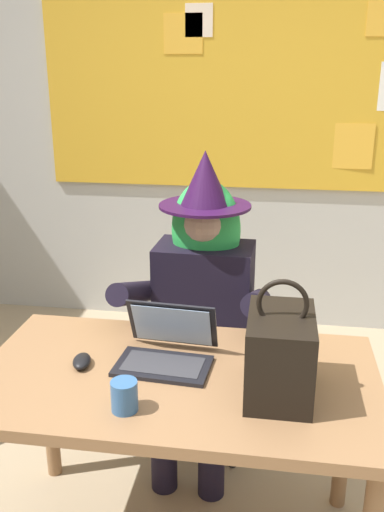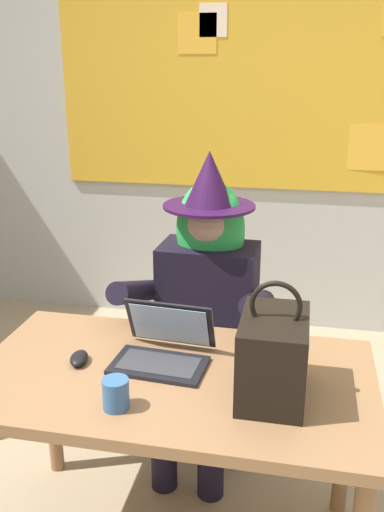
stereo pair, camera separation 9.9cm
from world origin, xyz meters
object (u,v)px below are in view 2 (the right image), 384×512
at_px(laptop, 163,348).
at_px(person_costumed, 205,292).
at_px(computer_mouse, 79,358).
at_px(desk_main, 172,398).
at_px(handbag, 273,356).
at_px(coffee_mug, 116,394).
at_px(chair_at_desk, 211,337).

bearing_deg(laptop, person_costumed, 88.68).
bearing_deg(computer_mouse, desk_main, -12.42).
relative_size(desk_main, computer_mouse, 12.81).
distance_m(person_costumed, handbag, 0.75).
height_order(laptop, coffee_mug, laptop).
bearing_deg(coffee_mug, computer_mouse, 132.99).
relative_size(handbag, coffee_mug, 3.98).
relative_size(person_costumed, coffee_mug, 14.43).
distance_m(chair_at_desk, laptop, 0.71).
bearing_deg(handbag, laptop, 159.97).
relative_size(chair_at_desk, coffee_mug, 9.42).
bearing_deg(laptop, handbag, -15.99).
xyz_separation_m(handbag, coffee_mug, (-0.45, -0.17, -0.09)).
xyz_separation_m(laptop, handbag, (0.38, -0.14, 0.09)).
height_order(desk_main, chair_at_desk, chair_at_desk).
relative_size(chair_at_desk, laptop, 2.68).
bearing_deg(chair_at_desk, laptop, -1.56).
relative_size(computer_mouse, coffee_mug, 1.09).
relative_size(computer_mouse, handbag, 0.28).
xyz_separation_m(person_costumed, laptop, (-0.05, -0.53, 0.00)).
bearing_deg(chair_at_desk, computer_mouse, -21.31).
bearing_deg(desk_main, handbag, -9.78).
bearing_deg(desk_main, coffee_mug, -117.24).
bearing_deg(computer_mouse, laptop, 3.83).
distance_m(chair_at_desk, coffee_mug, 1.00).
bearing_deg(chair_at_desk, desk_main, 2.80).
xyz_separation_m(person_costumed, computer_mouse, (-0.33, -0.60, -0.03)).
bearing_deg(person_costumed, chair_at_desk, 178.90).
bearing_deg(handbag, computer_mouse, 174.63).
xyz_separation_m(chair_at_desk, person_costumed, (-0.01, -0.12, 0.27)).
bearing_deg(computer_mouse, person_costumed, 49.95).
bearing_deg(chair_at_desk, coffee_mug, -3.90).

